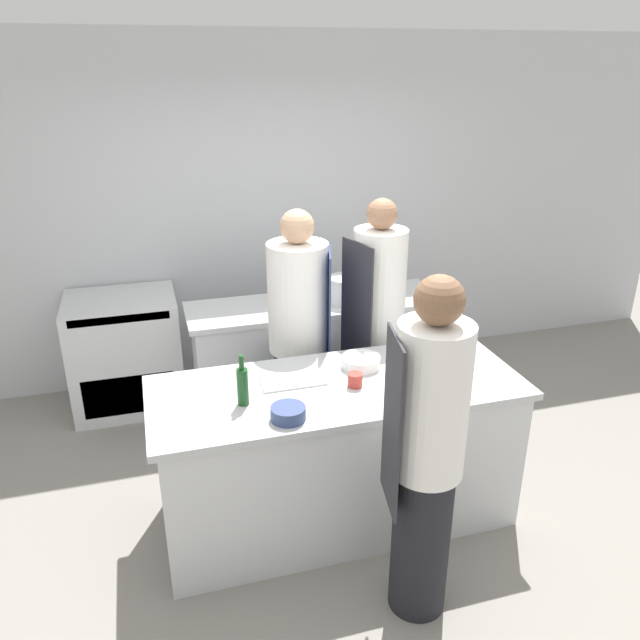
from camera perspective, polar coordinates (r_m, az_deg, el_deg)
ground_plane at (r=4.01m, az=1.47°, el=-17.29°), size 16.00×16.00×0.00m
wall_back at (r=5.27m, az=-5.51°, el=9.74°), size 8.00×0.06×2.80m
prep_counter at (r=3.73m, az=1.54°, el=-11.97°), size 2.09×0.82×0.90m
pass_counter at (r=4.84m, az=-0.39°, el=-3.32°), size 1.92×0.57×0.90m
oven_range at (r=5.13m, az=-17.33°, el=-2.85°), size 0.83×0.67×0.90m
chef_at_prep_near at (r=2.97m, az=9.70°, el=-12.12°), size 0.37×0.36×1.77m
chef_at_stove at (r=4.12m, az=-1.91°, el=-1.81°), size 0.45×0.43×1.74m
chef_at_pass_far at (r=4.22m, az=5.25°, el=-0.83°), size 0.40×0.38×1.78m
bottle_olive_oil at (r=3.47m, az=8.67°, el=-4.68°), size 0.09×0.09×0.23m
bottle_vinegar at (r=3.28m, az=-7.09°, el=-5.92°), size 0.06×0.06×0.28m
bottle_wine at (r=3.80m, az=13.29°, el=-2.88°), size 0.08×0.08×0.18m
bottle_cooking_oil at (r=3.63m, az=12.85°, el=-3.95°), size 0.08×0.08×0.20m
bowl_mixing_large at (r=3.68m, az=3.77°, el=-3.84°), size 0.23×0.23×0.07m
bowl_prep_small at (r=3.17m, az=-2.93°, el=-8.49°), size 0.18×0.18×0.07m
cup at (r=3.46m, az=3.23°, el=-5.49°), size 0.08×0.08×0.08m
cutting_board at (r=3.52m, az=-2.51°, el=-5.57°), size 0.36×0.19×0.01m
stockpot at (r=4.63m, az=2.38°, el=2.80°), size 0.27×0.27×0.19m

